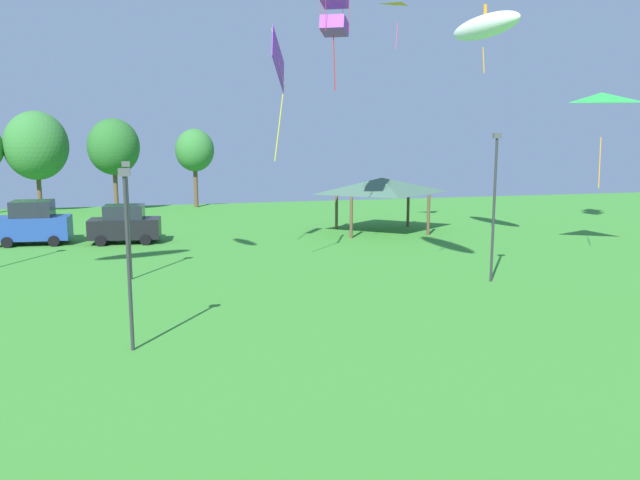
% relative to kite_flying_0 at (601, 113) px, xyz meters
% --- Properties ---
extents(kite_flying_0, '(3.24, 2.83, 4.40)m').
position_rel_kite_flying_0_xyz_m(kite_flying_0, '(0.00, 0.00, 0.00)').
color(kite_flying_0, green).
extents(kite_flying_3, '(1.06, 2.96, 6.27)m').
position_rel_kite_flying_0_xyz_m(kite_flying_3, '(-17.63, -0.75, 2.23)').
color(kite_flying_3, purple).
extents(kite_flying_6, '(1.72, 1.78, 5.02)m').
position_rel_kite_flying_0_xyz_m(kite_flying_6, '(-14.46, 1.21, 4.89)').
color(kite_flying_6, purple).
extents(kite_flying_7, '(1.62, 1.26, 2.10)m').
position_rel_kite_flying_0_xyz_m(kite_flying_7, '(-9.32, 5.93, 5.70)').
color(kite_flying_7, orange).
extents(kite_flying_9, '(2.23, 5.81, 3.60)m').
position_rel_kite_flying_0_xyz_m(kite_flying_9, '(-5.90, 2.12, 4.56)').
color(kite_flying_9, white).
extents(parked_car_leftmost, '(4.24, 2.27, 2.62)m').
position_rel_kite_flying_0_xyz_m(parked_car_leftmost, '(-30.71, 9.84, -6.42)').
color(parked_car_leftmost, '#234299').
rests_on(parked_car_leftmost, ground).
extents(parked_car_second_from_left, '(4.27, 2.32, 2.30)m').
position_rel_kite_flying_0_xyz_m(parked_car_second_from_left, '(-25.44, 9.11, -6.56)').
color(parked_car_second_from_left, black).
rests_on(parked_car_second_from_left, ground).
extents(park_pavilion, '(6.66, 4.86, 3.60)m').
position_rel_kite_flying_0_xyz_m(park_pavilion, '(-9.12, 9.63, -4.62)').
color(park_pavilion, brown).
rests_on(park_pavilion, ground).
extents(light_post_0, '(0.36, 0.20, 5.83)m').
position_rel_kite_flying_0_xyz_m(light_post_0, '(-24.17, -11.05, -4.39)').
color(light_post_0, '#2D2D33').
rests_on(light_post_0, ground).
extents(light_post_1, '(0.36, 0.20, 6.74)m').
position_rel_kite_flying_0_xyz_m(light_post_1, '(-8.55, -4.92, -3.92)').
color(light_post_1, '#2D2D33').
rests_on(light_post_1, ground).
extents(light_post_2, '(0.36, 0.20, 5.46)m').
position_rel_kite_flying_0_xyz_m(light_post_2, '(-24.67, -0.81, -4.58)').
color(light_post_2, '#2D2D33').
rests_on(light_post_2, ground).
extents(treeline_tree_1, '(5.00, 5.00, 8.07)m').
position_rel_kite_flying_0_xyz_m(treeline_tree_1, '(-32.94, 25.59, -2.39)').
color(treeline_tree_1, brown).
rests_on(treeline_tree_1, ground).
extents(treeline_tree_2, '(4.11, 4.11, 7.48)m').
position_rel_kite_flying_0_xyz_m(treeline_tree_2, '(-26.92, 24.44, -2.50)').
color(treeline_tree_2, brown).
rests_on(treeline_tree_2, ground).
extents(treeline_tree_3, '(3.25, 3.25, 6.62)m').
position_rel_kite_flying_0_xyz_m(treeline_tree_3, '(-20.46, 25.62, -2.90)').
color(treeline_tree_3, brown).
rests_on(treeline_tree_3, ground).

